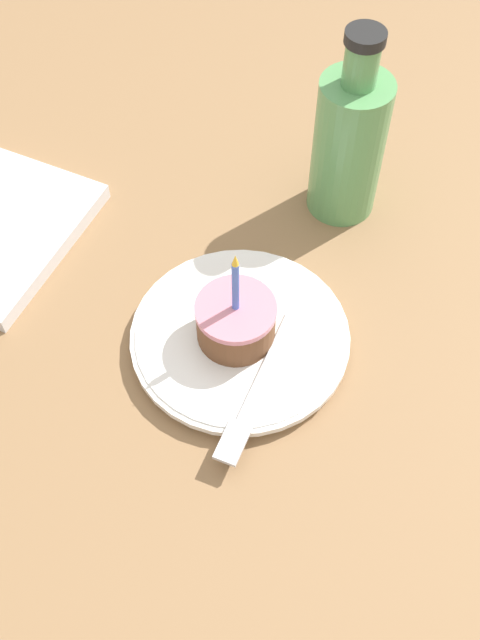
% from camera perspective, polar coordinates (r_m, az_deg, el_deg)
% --- Properties ---
extents(ground_plane, '(2.40, 2.40, 0.04)m').
position_cam_1_polar(ground_plane, '(0.84, 0.13, -0.93)').
color(ground_plane, olive).
rests_on(ground_plane, ground).
extents(plate, '(0.23, 0.23, 0.02)m').
position_cam_1_polar(plate, '(0.80, 0.00, -1.36)').
color(plate, white).
rests_on(plate, ground_plane).
extents(cake_slice, '(0.08, 0.08, 0.13)m').
position_cam_1_polar(cake_slice, '(0.77, -0.32, -0.04)').
color(cake_slice, brown).
rests_on(cake_slice, plate).
extents(fork, '(0.19, 0.03, 0.00)m').
position_cam_1_polar(fork, '(0.75, 1.17, -5.67)').
color(fork, silver).
rests_on(fork, plate).
extents(bottle, '(0.08, 0.08, 0.24)m').
position_cam_1_polar(bottle, '(0.88, 8.30, 13.23)').
color(bottle, '#599959').
rests_on(bottle, ground_plane).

